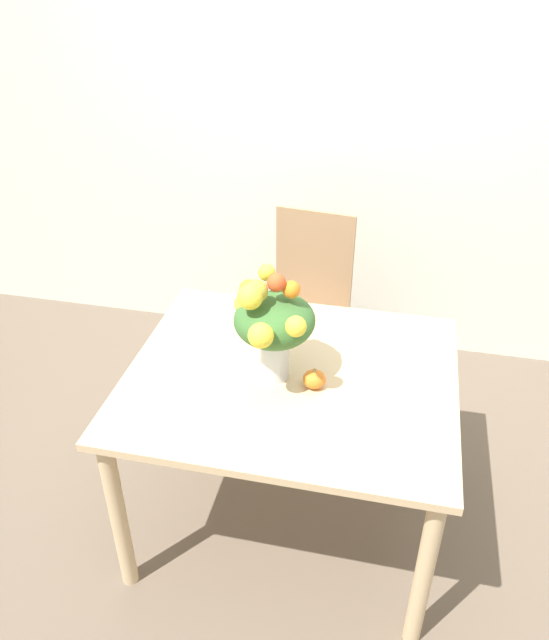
# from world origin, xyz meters

# --- Properties ---
(ground_plane) EXTENTS (12.00, 12.00, 0.00)m
(ground_plane) POSITION_xyz_m (0.00, 0.00, 0.00)
(ground_plane) COLOR brown
(wall_back) EXTENTS (8.00, 0.06, 2.70)m
(wall_back) POSITION_xyz_m (0.00, 1.42, 1.35)
(wall_back) COLOR silver
(wall_back) RESTS_ON ground_plane
(dining_table) EXTENTS (1.18, 1.00, 0.75)m
(dining_table) POSITION_xyz_m (0.00, 0.00, 0.65)
(dining_table) COLOR #D1B284
(dining_table) RESTS_ON ground_plane
(flower_vase) EXTENTS (0.29, 0.35, 0.42)m
(flower_vase) POSITION_xyz_m (-0.06, -0.03, 0.99)
(flower_vase) COLOR silver
(flower_vase) RESTS_ON dining_table
(pumpkin) EXTENTS (0.08, 0.08, 0.07)m
(pumpkin) POSITION_xyz_m (0.09, -0.05, 0.79)
(pumpkin) COLOR orange
(pumpkin) RESTS_ON dining_table
(dining_chair_near_window) EXTENTS (0.47, 0.47, 0.96)m
(dining_chair_near_window) POSITION_xyz_m (-0.09, 0.89, 0.49)
(dining_chair_near_window) COLOR #9E7A56
(dining_chair_near_window) RESTS_ON ground_plane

